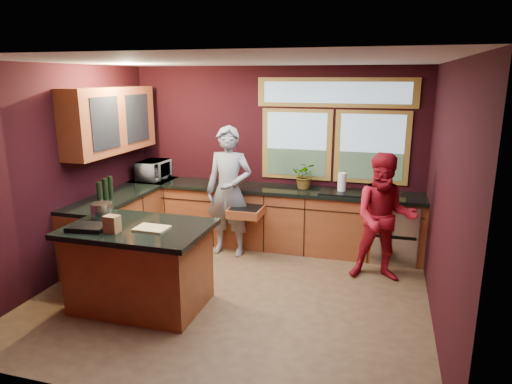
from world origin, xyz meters
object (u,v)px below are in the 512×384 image
at_px(cutting_board, 152,228).
at_px(person_grey, 229,191).
at_px(island, 140,266).
at_px(person_red, 384,218).
at_px(stock_pot, 102,211).

bearing_deg(cutting_board, person_grey, 82.71).
bearing_deg(island, cutting_board, -14.04).
bearing_deg(person_red, cutting_board, -152.26).
xyz_separation_m(person_red, cutting_board, (-2.40, -1.52, 0.13)).
height_order(cutting_board, stock_pot, stock_pot).
relative_size(cutting_board, stock_pot, 1.46).
relative_size(person_red, cutting_board, 4.69).
xyz_separation_m(island, cutting_board, (0.20, -0.05, 0.48)).
distance_m(person_grey, stock_pot, 1.91).
height_order(person_grey, person_red, person_grey).
height_order(island, cutting_board, cutting_board).
height_order(person_grey, cutting_board, person_grey).
distance_m(person_grey, cutting_board, 1.85).
relative_size(island, person_grey, 0.83).
xyz_separation_m(person_red, stock_pot, (-3.15, -1.32, 0.21)).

